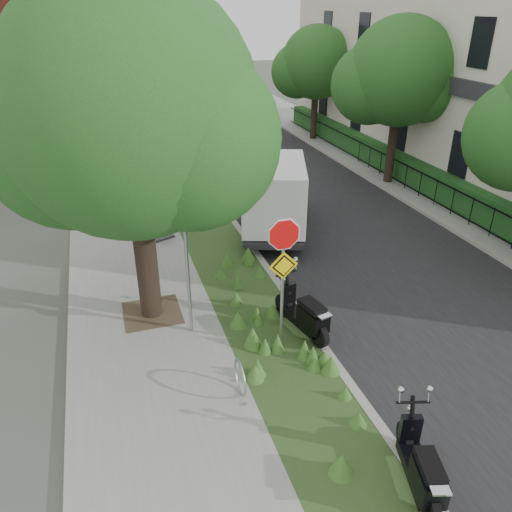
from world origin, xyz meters
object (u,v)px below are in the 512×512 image
(box_truck, at_px, (274,192))
(scooter_near, at_px, (307,318))
(scooter_far, at_px, (422,474))
(utility_cabinet, at_px, (159,223))
(sign_assembly, at_px, (283,259))

(box_truck, bearing_deg, scooter_near, -102.67)
(scooter_far, relative_size, utility_cabinet, 1.67)
(sign_assembly, height_order, scooter_far, sign_assembly)
(box_truck, relative_size, utility_cabinet, 4.62)
(scooter_far, height_order, utility_cabinet, utility_cabinet)
(sign_assembly, bearing_deg, box_truck, 71.89)
(sign_assembly, relative_size, scooter_far, 1.76)
(scooter_far, bearing_deg, utility_cabinet, 103.07)
(sign_assembly, bearing_deg, scooter_far, -80.04)
(sign_assembly, height_order, utility_cabinet, sign_assembly)
(scooter_far, bearing_deg, scooter_near, 90.70)
(sign_assembly, bearing_deg, scooter_near, 16.35)
(scooter_far, bearing_deg, sign_assembly, 99.96)
(box_truck, bearing_deg, utility_cabinet, 175.27)
(scooter_near, height_order, scooter_far, scooter_near)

